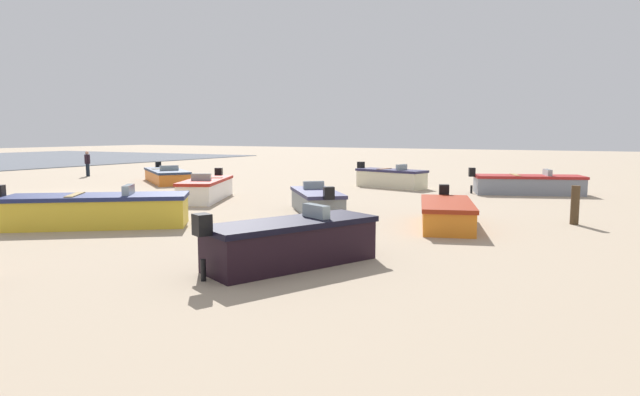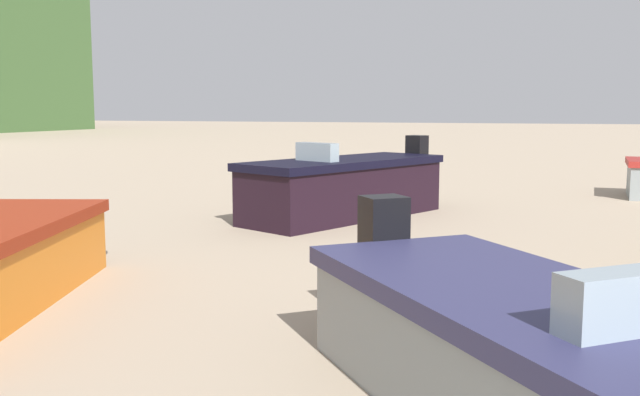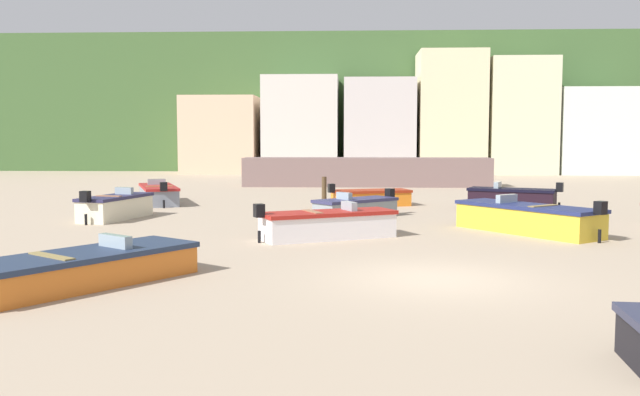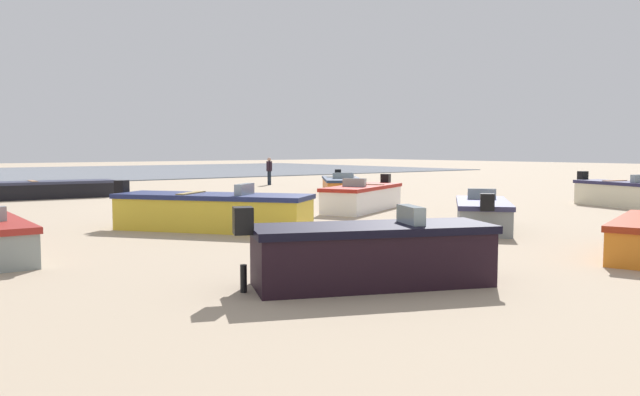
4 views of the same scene
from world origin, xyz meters
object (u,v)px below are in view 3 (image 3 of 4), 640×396
object	(u,v)px
boat_orange_2	(371,198)
boat_cream_8	(116,207)
boat_grey_9	(356,208)
boat_orange_0	(79,269)
boat_white_1	(328,224)
boat_grey_4	(158,194)
mooring_post_near_water	(324,188)
boat_black_5	(512,199)
boat_yellow_10	(527,218)

from	to	relation	value
boat_orange_2	boat_cream_8	bearing A→B (deg)	-79.03
boat_orange_2	boat_grey_9	world-z (taller)	boat_grey_9
boat_cream_8	boat_grey_9	bearing A→B (deg)	19.22
boat_orange_0	boat_white_1	size ratio (longest dim) A/B	1.18
boat_grey_4	boat_orange_0	bearing A→B (deg)	-100.42
boat_white_1	mooring_post_near_water	bearing A→B (deg)	156.43
boat_cream_8	mooring_post_near_water	bearing A→B (deg)	62.52
boat_white_1	mooring_post_near_water	world-z (taller)	boat_white_1
boat_black_5	mooring_post_near_water	distance (m)	9.77
boat_grey_9	boat_yellow_10	size ratio (longest dim) A/B	0.70
boat_yellow_10	boat_orange_2	bearing A→B (deg)	81.97
boat_black_5	mooring_post_near_water	size ratio (longest dim) A/B	3.38
boat_white_1	boat_yellow_10	bearing A→B (deg)	77.09
boat_yellow_10	mooring_post_near_water	xyz separation A→B (m)	(-7.26, 12.30, 0.10)
boat_white_1	boat_grey_4	xyz separation A→B (m)	(-8.62, 11.42, -0.00)
boat_white_1	boat_cream_8	xyz separation A→B (m)	(-8.47, 4.86, 0.04)
boat_white_1	boat_black_5	size ratio (longest dim) A/B	1.12
boat_white_1	boat_black_5	xyz separation A→B (m)	(7.86, 9.05, 0.04)
boat_orange_0	boat_orange_2	bearing A→B (deg)	104.85
boat_grey_4	boat_cream_8	xyz separation A→B (m)	(0.16, -6.56, 0.04)
boat_orange_0	boat_black_5	bearing A→B (deg)	87.10
boat_white_1	boat_cream_8	world-z (taller)	boat_cream_8
boat_cream_8	boat_yellow_10	bearing A→B (deg)	1.22
boat_grey_9	boat_black_5	bearing A→B (deg)	-105.60
boat_white_1	boat_grey_9	size ratio (longest dim) A/B	1.27
boat_grey_4	boat_yellow_10	xyz separation A→B (m)	(15.25, -9.85, 0.04)
boat_grey_9	boat_orange_2	bearing A→B (deg)	-49.39
boat_orange_0	boat_grey_9	xyz separation A→B (m)	(6.00, 13.05, 0.02)
boat_orange_2	boat_black_5	distance (m)	6.39
boat_white_1	boat_black_5	world-z (taller)	boat_black_5
boat_cream_8	boat_grey_9	size ratio (longest dim) A/B	1.13
boat_cream_8	boat_yellow_10	world-z (taller)	boat_yellow_10
boat_grey_4	mooring_post_near_water	bearing A→B (deg)	-4.18
boat_grey_9	boat_yellow_10	distance (m)	7.09
boat_white_1	boat_cream_8	size ratio (longest dim) A/B	1.12
boat_white_1	mooring_post_near_water	distance (m)	13.88
boat_orange_0	boat_cream_8	distance (m)	12.58
boat_orange_2	boat_cream_8	distance (m)	11.64
boat_cream_8	boat_orange_2	bearing A→B (deg)	43.00
boat_grey_9	mooring_post_near_water	world-z (taller)	mooring_post_near_water
boat_orange_2	mooring_post_near_water	bearing A→B (deg)	-163.46
boat_orange_2	boat_white_1	bearing A→B (deg)	-27.42
boat_grey_4	boat_grey_9	bearing A→B (deg)	-51.67
boat_grey_4	boat_yellow_10	world-z (taller)	boat_yellow_10
boat_cream_8	boat_black_5	bearing A→B (deg)	27.93
boat_black_5	boat_grey_9	size ratio (longest dim) A/B	1.13
boat_grey_4	boat_black_5	bearing A→B (deg)	-29.38
boat_grey_4	boat_grey_9	size ratio (longest dim) A/B	1.42
boat_grey_9	mooring_post_near_water	size ratio (longest dim) A/B	2.99
boat_cream_8	boat_grey_9	distance (m)	9.45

